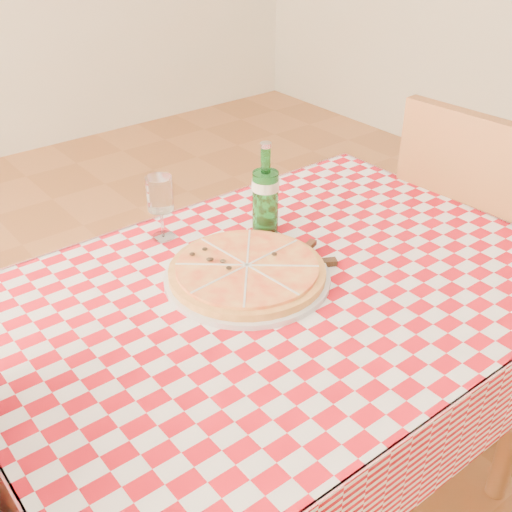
# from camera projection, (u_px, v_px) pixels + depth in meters

# --- Properties ---
(dining_table) EXTENTS (1.20, 0.80, 0.75)m
(dining_table) POSITION_uv_depth(u_px,v_px,m) (280.00, 324.00, 1.44)
(dining_table) COLOR brown
(dining_table) RESTS_ON ground
(tablecloth) EXTENTS (1.30, 0.90, 0.01)m
(tablecloth) POSITION_uv_depth(u_px,v_px,m) (280.00, 289.00, 1.39)
(tablecloth) COLOR maroon
(tablecloth) RESTS_ON dining_table
(chair_near) EXTENTS (0.48, 0.48, 1.00)m
(chair_near) POSITION_uv_depth(u_px,v_px,m) (478.00, 246.00, 1.91)
(chair_near) COLOR brown
(chair_near) RESTS_ON ground
(pizza_plate) EXTENTS (0.40, 0.40, 0.05)m
(pizza_plate) POSITION_uv_depth(u_px,v_px,m) (247.00, 271.00, 1.40)
(pizza_plate) COLOR #CC8E44
(pizza_plate) RESTS_ON tablecloth
(water_bottle) EXTENTS (0.09, 0.09, 0.24)m
(water_bottle) POSITION_uv_depth(u_px,v_px,m) (265.00, 189.00, 1.54)
(water_bottle) COLOR #1A6B27
(water_bottle) RESTS_ON tablecloth
(wine_glass) EXTENTS (0.07, 0.07, 0.16)m
(wine_glass) POSITION_uv_depth(u_px,v_px,m) (161.00, 208.00, 1.54)
(wine_glass) COLOR white
(wine_glass) RESTS_ON tablecloth
(cutlery) EXTENTS (0.26, 0.22, 0.03)m
(cutlery) POSITION_uv_depth(u_px,v_px,m) (293.00, 263.00, 1.45)
(cutlery) COLOR silver
(cutlery) RESTS_ON tablecloth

